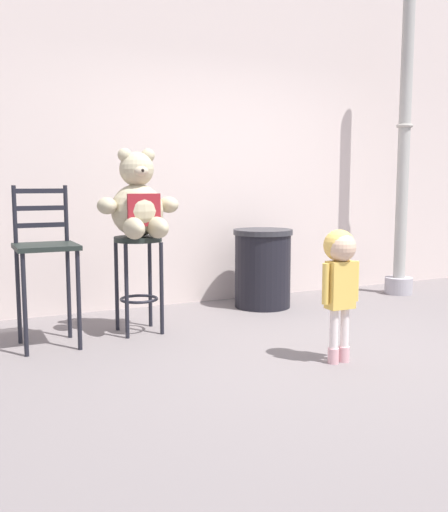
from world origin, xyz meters
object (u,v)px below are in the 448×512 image
at_px(teddy_bear, 138,204).
at_px(bar_stool_with_teddy, 138,265).
at_px(trash_bin, 263,268).
at_px(child_walking, 340,267).
at_px(bar_chair_empty, 46,254).
at_px(lamppost, 403,177).

bearing_deg(teddy_bear, bar_stool_with_teddy, 90.00).
distance_m(bar_stool_with_teddy, trash_bin, 1.46).
bearing_deg(trash_bin, teddy_bear, -162.07).
relative_size(child_walking, bar_chair_empty, 0.76).
height_order(teddy_bear, trash_bin, teddy_bear).
height_order(teddy_bear, child_walking, teddy_bear).
relative_size(bar_stool_with_teddy, child_walking, 0.87).
distance_m(trash_bin, bar_chair_empty, 2.20).
xyz_separation_m(trash_bin, bar_chair_empty, (-2.12, -0.50, 0.31)).
relative_size(teddy_bear, trash_bin, 0.91).
height_order(lamppost, bar_chair_empty, lamppost).
bearing_deg(bar_chair_empty, child_walking, -36.83).
bearing_deg(child_walking, bar_stool_with_teddy, 152.46).
distance_m(child_walking, trash_bin, 1.84).
relative_size(teddy_bear, child_walking, 0.77).
bearing_deg(child_walking, teddy_bear, 153.13).
distance_m(bar_stool_with_teddy, child_walking, 1.67).
height_order(bar_stool_with_teddy, trash_bin, bar_stool_with_teddy).
xyz_separation_m(teddy_bear, trash_bin, (1.39, 0.45, -0.66)).
relative_size(bar_stool_with_teddy, lamppost, 0.25).
xyz_separation_m(child_walking, lamppost, (2.11, 1.72, 0.62)).
distance_m(bar_stool_with_teddy, lamppost, 3.18).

